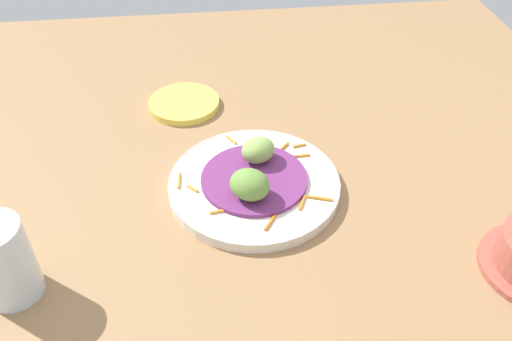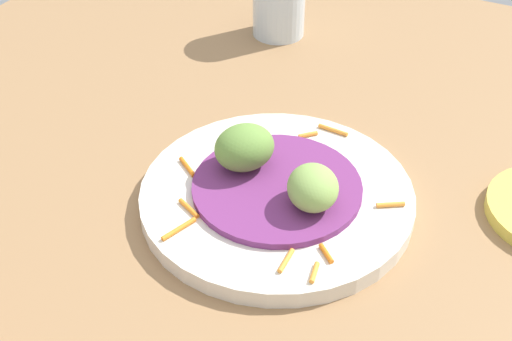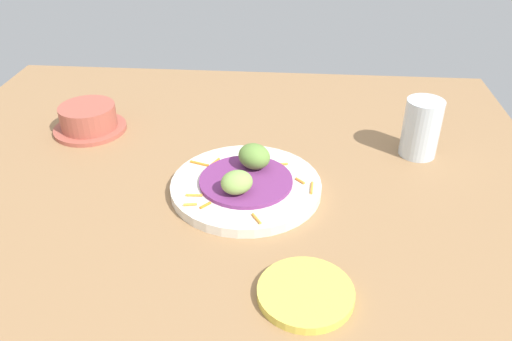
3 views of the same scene
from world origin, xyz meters
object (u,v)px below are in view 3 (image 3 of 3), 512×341
Objects in this scene: guac_scoop_center at (237,182)px; water_glass at (421,128)px; guac_scoop_left at (254,156)px; terracotta_bowl at (89,119)px; main_plate at (246,187)px; side_plate_small at (306,293)px.

water_glass reaches higher than guac_scoop_center.
guac_scoop_center is (1.97, 7.33, -0.25)cm from guac_scoop_left.
guac_scoop_center is 37.59cm from terracotta_bowl.
guac_scoop_center is 0.47× the size of water_glass.
guac_scoop_left is at bearing -105.04° from guac_scoop_center.
main_plate is 4.94cm from guac_scoop_center.
terracotta_bowl is (41.07, -39.82, 1.76)cm from side_plate_small.
terracotta_bowl reaches higher than main_plate.
terracotta_bowl is 60.86cm from water_glass.
guac_scoop_center is at bearing 30.43° from water_glass.
terracotta_bowl is 1.32× the size of water_glass.
side_plate_small is at bearing 135.89° from terracotta_bowl.
guac_scoop_left is 1.11× the size of guac_scoop_center.
guac_scoop_left is 27.14cm from side_plate_small.
water_glass is at bearing -159.86° from guac_scoop_left.
guac_scoop_left reaches higher than side_plate_small.
guac_scoop_center is 34.74cm from water_glass.
main_plate is 2.30× the size of water_glass.
guac_scoop_left is at bearing -71.87° from side_plate_small.
guac_scoop_left is 0.46× the size of side_plate_small.
guac_scoop_left is at bearing -105.04° from main_plate.
guac_scoop_center reaches higher than terracotta_bowl.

